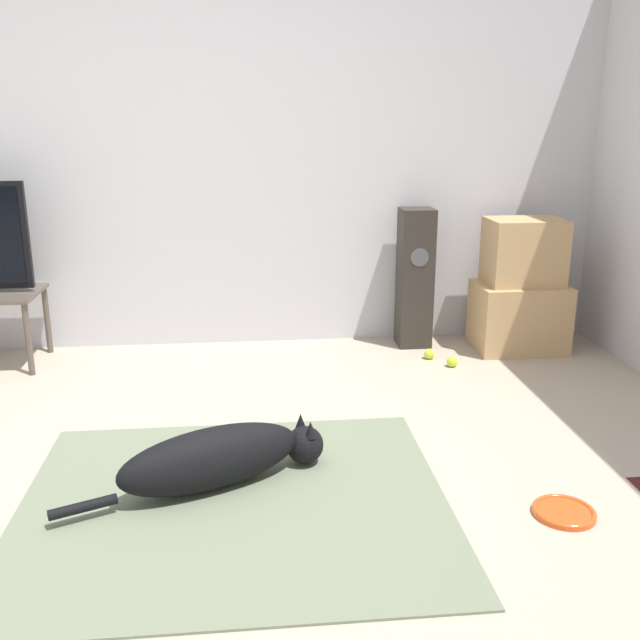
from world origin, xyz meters
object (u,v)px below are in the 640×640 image
at_px(cardboard_box_lower, 519,317).
at_px(tennis_ball_near_speaker, 452,362).
at_px(dog, 220,457).
at_px(tennis_ball_by_boxes, 429,354).
at_px(frisbee, 564,512).
at_px(floor_speaker, 415,278).
at_px(cardboard_box_upper, 524,252).

relative_size(cardboard_box_lower, tennis_ball_near_speaker, 8.61).
distance_m(dog, tennis_ball_by_boxes, 1.95).
xyz_separation_m(frisbee, floor_speaker, (-0.10, 2.14, 0.44)).
xyz_separation_m(dog, tennis_ball_near_speaker, (1.36, 1.33, -0.10)).
relative_size(tennis_ball_by_boxes, tennis_ball_near_speaker, 1.00).
bearing_deg(cardboard_box_upper, tennis_ball_near_speaker, -149.14).
distance_m(frisbee, floor_speaker, 2.18).
xyz_separation_m(dog, floor_speaker, (1.22, 1.78, 0.32)).
distance_m(cardboard_box_lower, tennis_ball_near_speaker, 0.62).
height_order(dog, frisbee, dog).
relative_size(dog, cardboard_box_upper, 2.28).
bearing_deg(frisbee, tennis_ball_by_boxes, 91.96).
distance_m(dog, frisbee, 1.37).
bearing_deg(tennis_ball_by_boxes, cardboard_box_lower, 12.42).
bearing_deg(dog, frisbee, -14.94).
bearing_deg(cardboard_box_lower, frisbee, -105.77).
bearing_deg(cardboard_box_lower, cardboard_box_upper, 67.73).
bearing_deg(tennis_ball_by_boxes, frisbee, -88.04).
bearing_deg(floor_speaker, cardboard_box_upper, -12.34).
distance_m(dog, tennis_ball_near_speaker, 1.90).
height_order(cardboard_box_lower, tennis_ball_by_boxes, cardboard_box_lower).
bearing_deg(dog, tennis_ball_by_boxes, 49.77).
distance_m(floor_speaker, tennis_ball_by_boxes, 0.52).
height_order(cardboard_box_lower, tennis_ball_near_speaker, cardboard_box_lower).
xyz_separation_m(frisbee, tennis_ball_near_speaker, (0.04, 1.68, 0.02)).
xyz_separation_m(cardboard_box_upper, tennis_ball_by_boxes, (-0.63, -0.15, -0.61)).
distance_m(cardboard_box_upper, tennis_ball_near_speaker, 0.86).
bearing_deg(floor_speaker, cardboard_box_lower, -13.95).
bearing_deg(tennis_ball_by_boxes, tennis_ball_near_speaker, -57.14).
distance_m(dog, cardboard_box_lower, 2.48).
relative_size(frisbee, cardboard_box_upper, 0.51).
xyz_separation_m(cardboard_box_lower, cardboard_box_upper, (0.01, 0.02, 0.43)).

